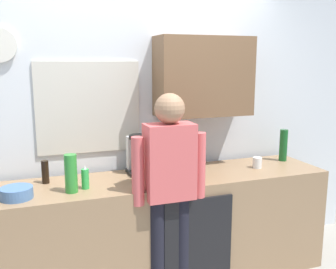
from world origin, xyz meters
TOP-DOWN VIEW (x-y plane):
  - kitchen_counter at (0.00, 0.30)m, footprint 2.90×0.64m
  - dishwasher_panel at (0.23, -0.03)m, footprint 0.56×0.02m
  - back_wall_assembly at (0.06, 0.70)m, footprint 4.50×0.42m
  - coffee_maker at (-0.10, 0.49)m, footprint 0.20×0.20m
  - bottle_olive_oil at (-0.14, 0.23)m, footprint 0.06×0.06m
  - bottle_green_wine at (1.29, 0.42)m, footprint 0.07×0.07m
  - bottle_amber_beer at (0.33, 0.23)m, footprint 0.06×0.06m
  - bottle_clear_soda at (-0.69, 0.18)m, footprint 0.09×0.09m
  - bottle_dark_sauce at (-0.86, 0.46)m, footprint 0.06×0.06m
  - cup_white_mug at (0.93, 0.28)m, footprint 0.08×0.08m
  - cup_terracotta_mug at (0.25, 0.42)m, footprint 0.08×0.08m
  - mixing_bowl at (-1.06, 0.17)m, footprint 0.22×0.22m
  - dish_soap at (-0.58, 0.22)m, footprint 0.06×0.06m
  - person_at_sink at (0.00, 0.00)m, footprint 0.57×0.22m

SIDE VIEW (x-z plane):
  - dishwasher_panel at x=0.23m, z-range 0.00..0.80m
  - kitchen_counter at x=0.00m, z-range 0.00..0.89m
  - mixing_bowl at x=-1.06m, z-range 0.89..0.97m
  - cup_terracotta_mug at x=0.25m, z-range 0.89..0.98m
  - cup_white_mug at x=0.93m, z-range 0.89..0.98m
  - person_at_sink at x=0.00m, z-range 0.15..1.75m
  - dish_soap at x=-0.58m, z-range 0.88..1.06m
  - bottle_dark_sauce at x=-0.86m, z-range 0.89..1.07m
  - bottle_amber_beer at x=0.33m, z-range 0.89..1.12m
  - bottle_olive_oil at x=-0.14m, z-range 0.89..1.14m
  - bottle_clear_soda at x=-0.69m, z-range 0.89..1.17m
  - coffee_maker at x=-0.10m, z-range 0.87..1.20m
  - bottle_green_wine at x=1.29m, z-range 0.89..1.19m
  - back_wall_assembly at x=0.06m, z-range 0.06..2.66m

